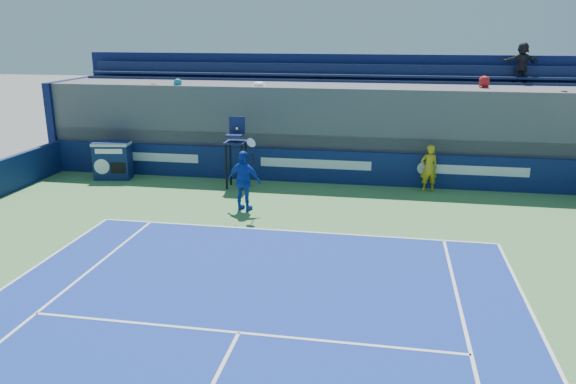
% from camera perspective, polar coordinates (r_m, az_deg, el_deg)
% --- Properties ---
extents(ball_person, '(0.67, 0.52, 1.62)m').
position_cam_1_polar(ball_person, '(19.68, 14.12, 2.35)').
color(ball_person, gold).
rests_on(ball_person, apron).
extents(back_hoarding, '(20.40, 0.21, 1.20)m').
position_cam_1_polar(back_hoarding, '(20.30, 2.81, 2.61)').
color(back_hoarding, '#0D1B4C').
rests_on(back_hoarding, ground).
extents(match_clock, '(1.42, 0.92, 1.40)m').
position_cam_1_polar(match_clock, '(21.75, -17.39, 3.19)').
color(match_clock, '#0F1C4D').
rests_on(match_clock, ground).
extents(umpire_chair, '(0.71, 0.71, 2.48)m').
position_cam_1_polar(umpire_chair, '(19.51, -5.32, 4.79)').
color(umpire_chair, black).
rests_on(umpire_chair, ground).
extents(tennis_player, '(1.16, 0.68, 2.57)m').
position_cam_1_polar(tennis_player, '(17.07, -4.48, 1.13)').
color(tennis_player, '#143AA9').
rests_on(tennis_player, apron).
extents(stadium_seating, '(21.00, 4.05, 4.91)m').
position_cam_1_polar(stadium_seating, '(22.05, 3.57, 6.99)').
color(stadium_seating, '#4C4C51').
rests_on(stadium_seating, ground).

